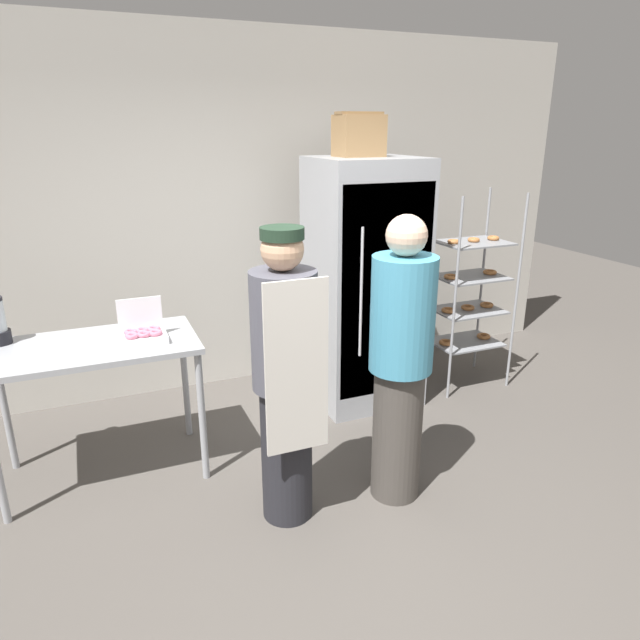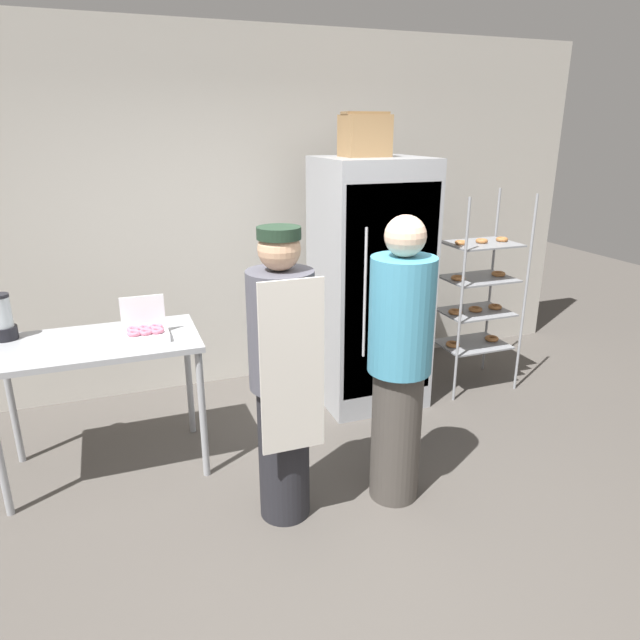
# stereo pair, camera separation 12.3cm
# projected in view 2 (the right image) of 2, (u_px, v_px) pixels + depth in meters

# --- Properties ---
(ground_plane) EXTENTS (14.00, 14.00, 0.00)m
(ground_plane) POSITION_uv_depth(u_px,v_px,m) (350.00, 543.00, 3.08)
(ground_plane) COLOR #4C4742
(back_wall) EXTENTS (6.40, 0.12, 2.88)m
(back_wall) POSITION_uv_depth(u_px,v_px,m) (239.00, 214.00, 4.74)
(back_wall) COLOR #B7B2A8
(back_wall) RESTS_ON ground_plane
(refrigerator) EXTENTS (0.79, 0.76, 1.92)m
(refrigerator) POSITION_uv_depth(u_px,v_px,m) (370.00, 285.00, 4.45)
(refrigerator) COLOR #9EA0A5
(refrigerator) RESTS_ON ground_plane
(baking_rack) EXTENTS (0.63, 0.48, 1.65)m
(baking_rack) POSITION_uv_depth(u_px,v_px,m) (477.00, 295.00, 4.74)
(baking_rack) COLOR #93969B
(baking_rack) RESTS_ON ground_plane
(prep_counter) EXTENTS (1.22, 0.67, 0.89)m
(prep_counter) POSITION_uv_depth(u_px,v_px,m) (98.00, 356.00, 3.51)
(prep_counter) COLOR #9EA0A5
(prep_counter) RESTS_ON ground_plane
(donut_box) EXTENTS (0.27, 0.21, 0.25)m
(donut_box) POSITION_uv_depth(u_px,v_px,m) (145.00, 332.00, 3.49)
(donut_box) COLOR white
(donut_box) RESTS_ON prep_counter
(blender_pitcher) EXTENTS (0.14, 0.14, 0.29)m
(blender_pitcher) POSITION_uv_depth(u_px,v_px,m) (3.00, 319.00, 3.46)
(blender_pitcher) COLOR black
(blender_pitcher) RESTS_ON prep_counter
(cardboard_storage_box) EXTENTS (0.33, 0.26, 0.31)m
(cardboard_storage_box) POSITION_uv_depth(u_px,v_px,m) (365.00, 135.00, 4.11)
(cardboard_storage_box) COLOR #937047
(cardboard_storage_box) RESTS_ON refrigerator
(person_baker) EXTENTS (0.35, 0.37, 1.67)m
(person_baker) POSITION_uv_depth(u_px,v_px,m) (282.00, 376.00, 3.05)
(person_baker) COLOR #232328
(person_baker) RESTS_ON ground_plane
(person_customer) EXTENTS (0.36, 0.36, 1.70)m
(person_customer) POSITION_uv_depth(u_px,v_px,m) (399.00, 363.00, 3.22)
(person_customer) COLOR #47423D
(person_customer) RESTS_ON ground_plane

